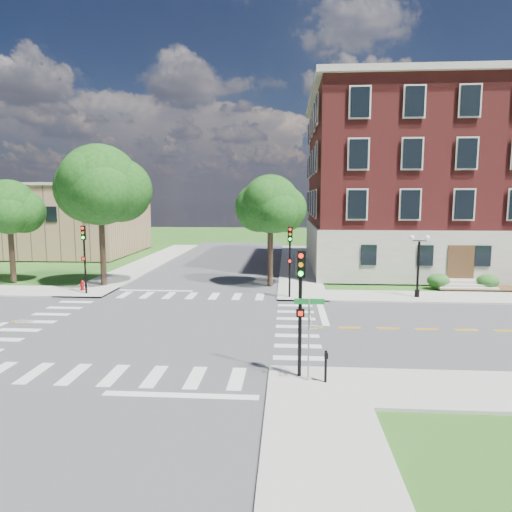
# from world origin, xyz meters

# --- Properties ---
(ground) EXTENTS (160.00, 160.00, 0.00)m
(ground) POSITION_xyz_m (0.00, 0.00, 0.00)
(ground) COLOR #2B5718
(ground) RESTS_ON ground
(road_ew) EXTENTS (90.00, 12.00, 0.01)m
(road_ew) POSITION_xyz_m (0.00, 0.00, 0.01)
(road_ew) COLOR #3D3D3F
(road_ew) RESTS_ON ground
(road_ns) EXTENTS (12.00, 90.00, 0.01)m
(road_ns) POSITION_xyz_m (0.00, 0.00, 0.01)
(road_ns) COLOR #3D3D3F
(road_ns) RESTS_ON ground
(sidewalk_ne) EXTENTS (34.00, 34.00, 0.12)m
(sidewalk_ne) POSITION_xyz_m (15.38, 15.38, 0.06)
(sidewalk_ne) COLOR #9E9B93
(sidewalk_ne) RESTS_ON ground
(sidewalk_nw) EXTENTS (34.00, 34.00, 0.12)m
(sidewalk_nw) POSITION_xyz_m (-15.38, 15.38, 0.06)
(sidewalk_nw) COLOR #9E9B93
(sidewalk_nw) RESTS_ON ground
(crosswalk_east) EXTENTS (2.20, 10.20, 0.02)m
(crosswalk_east) POSITION_xyz_m (7.20, 0.00, 0.00)
(crosswalk_east) COLOR silver
(crosswalk_east) RESTS_ON ground
(stop_bar_east) EXTENTS (0.40, 5.50, 0.00)m
(stop_bar_east) POSITION_xyz_m (8.80, 3.00, 0.00)
(stop_bar_east) COLOR silver
(stop_bar_east) RESTS_ON ground
(main_building) EXTENTS (30.60, 22.40, 16.50)m
(main_building) POSITION_xyz_m (24.00, 21.99, 8.34)
(main_building) COLOR #9D9A8A
(main_building) RESTS_ON ground
(secondary_building) EXTENTS (20.40, 15.40, 8.30)m
(secondary_building) POSITION_xyz_m (-22.00, 30.00, 4.28)
(secondary_building) COLOR #997754
(secondary_building) RESTS_ON ground
(tree_b) EXTENTS (4.29, 4.29, 8.16)m
(tree_b) POSITION_xyz_m (-15.34, 11.05, 6.09)
(tree_b) COLOR black
(tree_b) RESTS_ON ground
(tree_c) EXTENTS (6.08, 6.08, 10.72)m
(tree_c) POSITION_xyz_m (-7.47, 10.10, 7.78)
(tree_c) COLOR black
(tree_c) RESTS_ON ground
(tree_d) EXTENTS (4.43, 4.43, 8.47)m
(tree_d) POSITION_xyz_m (5.36, 11.08, 6.33)
(tree_d) COLOR black
(tree_d) RESTS_ON ground
(traffic_signal_se) EXTENTS (0.36, 0.42, 4.80)m
(traffic_signal_se) POSITION_xyz_m (7.17, -7.01, 3.19)
(traffic_signal_se) COLOR black
(traffic_signal_se) RESTS_ON ground
(traffic_signal_ne) EXTENTS (0.33, 0.37, 4.80)m
(traffic_signal_ne) POSITION_xyz_m (6.85, 6.86, 3.19)
(traffic_signal_ne) COLOR black
(traffic_signal_ne) RESTS_ON ground
(traffic_signal_nw) EXTENTS (0.37, 0.42, 4.80)m
(traffic_signal_nw) POSITION_xyz_m (-7.50, 7.02, 3.19)
(traffic_signal_nw) COLOR black
(traffic_signal_nw) RESTS_ON ground
(twin_lamp_west) EXTENTS (1.36, 0.36, 4.23)m
(twin_lamp_west) POSITION_xyz_m (15.53, 7.47, 2.52)
(twin_lamp_west) COLOR black
(twin_lamp_west) RESTS_ON ground
(street_sign_pole) EXTENTS (1.10, 1.10, 3.10)m
(street_sign_pole) POSITION_xyz_m (7.49, -7.42, 2.31)
(street_sign_pole) COLOR gray
(street_sign_pole) RESTS_ON ground
(push_button_post) EXTENTS (0.14, 0.21, 1.20)m
(push_button_post) POSITION_xyz_m (8.11, -7.56, 0.80)
(push_button_post) COLOR black
(push_button_post) RESTS_ON ground
(fire_hydrant) EXTENTS (0.35, 0.35, 0.75)m
(fire_hydrant) POSITION_xyz_m (-8.24, 8.05, 0.46)
(fire_hydrant) COLOR maroon
(fire_hydrant) RESTS_ON ground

